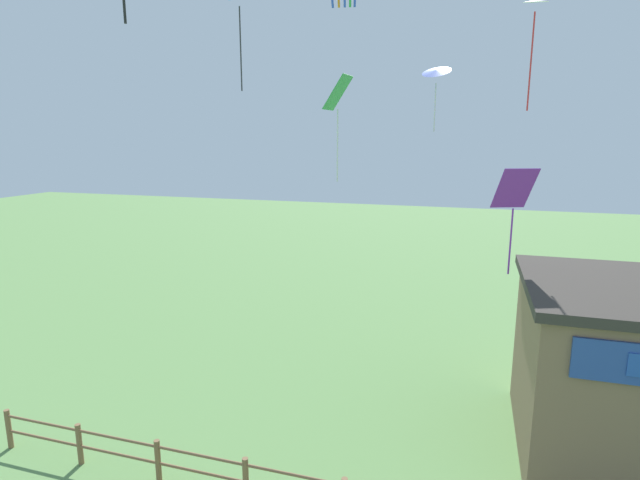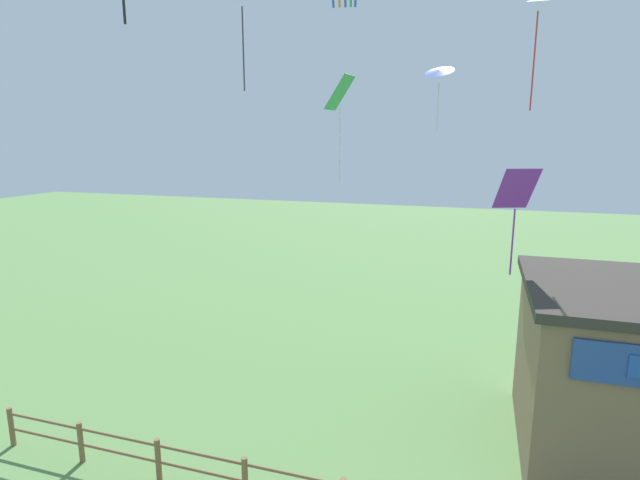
% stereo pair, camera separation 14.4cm
% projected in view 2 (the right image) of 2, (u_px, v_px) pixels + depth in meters
% --- Properties ---
extents(kite_purple_streamer, '(1.23, 1.12, 3.05)m').
position_uv_depth(kite_purple_streamer, '(516.00, 197.00, 13.89)').
color(kite_purple_streamer, purple).
extents(kite_white_delta, '(0.89, 0.89, 3.37)m').
position_uv_depth(kite_white_delta, '(538.00, 11.00, 15.23)').
color(kite_white_delta, white).
extents(kite_cyan_delta, '(1.04, 1.02, 3.40)m').
position_uv_depth(kite_cyan_delta, '(242.00, 5.00, 17.55)').
color(kite_cyan_delta, '#2DB2C6').
extents(kite_blue_delta, '(1.29, 1.24, 2.48)m').
position_uv_depth(kite_blue_delta, '(439.00, 72.00, 18.44)').
color(kite_blue_delta, blue).
extents(kite_green_diamond, '(0.84, 1.01, 3.44)m').
position_uv_depth(kite_green_diamond, '(340.00, 103.00, 16.32)').
color(kite_green_diamond, green).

